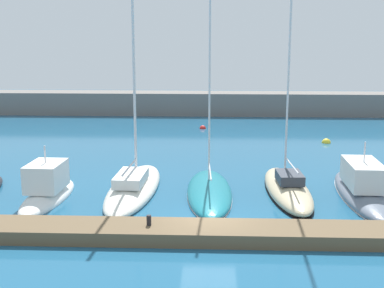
{
  "coord_description": "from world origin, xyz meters",
  "views": [
    {
      "loc": [
        0.17,
        -21.81,
        8.38
      ],
      "look_at": [
        -1.06,
        6.78,
        2.39
      ],
      "focal_mm": 48.2,
      "sensor_mm": 36.0,
      "label": 1
    }
  ],
  "objects_px": {
    "sailboat_ivory_fourth": "(134,186)",
    "sailboat_sand_sixth": "(288,188)",
    "motorboat_white_third": "(48,190)",
    "mooring_buoy_yellow": "(326,143)",
    "sailboat_teal_fifth": "(209,191)",
    "mooring_buoy_red": "(203,129)",
    "dock_bollard": "(149,220)",
    "motorboat_slate_seventh": "(361,188)"
  },
  "relations": [
    {
      "from": "sailboat_sand_sixth",
      "to": "mooring_buoy_red",
      "type": "relative_size",
      "value": 29.47
    },
    {
      "from": "motorboat_white_third",
      "to": "sailboat_sand_sixth",
      "type": "relative_size",
      "value": 0.37
    },
    {
      "from": "motorboat_white_third",
      "to": "sailboat_sand_sixth",
      "type": "xyz_separation_m",
      "value": [
        12.7,
        1.42,
        -0.14
      ]
    },
    {
      "from": "sailboat_teal_fifth",
      "to": "sailboat_sand_sixth",
      "type": "relative_size",
      "value": 0.77
    },
    {
      "from": "sailboat_teal_fifth",
      "to": "dock_bollard",
      "type": "xyz_separation_m",
      "value": [
        -2.48,
        -6.26,
        0.62
      ]
    },
    {
      "from": "sailboat_ivory_fourth",
      "to": "dock_bollard",
      "type": "xyz_separation_m",
      "value": [
        1.68,
        -6.64,
        0.51
      ]
    },
    {
      "from": "motorboat_white_third",
      "to": "sailboat_ivory_fourth",
      "type": "bearing_deg",
      "value": -68.68
    },
    {
      "from": "motorboat_white_third",
      "to": "sailboat_ivory_fourth",
      "type": "distance_m",
      "value": 4.56
    },
    {
      "from": "sailboat_ivory_fourth",
      "to": "dock_bollard",
      "type": "distance_m",
      "value": 6.87
    },
    {
      "from": "sailboat_teal_fifth",
      "to": "dock_bollard",
      "type": "height_order",
      "value": "sailboat_teal_fifth"
    },
    {
      "from": "mooring_buoy_yellow",
      "to": "sailboat_ivory_fourth",
      "type": "bearing_deg",
      "value": -134.1
    },
    {
      "from": "sailboat_teal_fifth",
      "to": "mooring_buoy_red",
      "type": "xyz_separation_m",
      "value": [
        -0.81,
        20.34,
        -0.18
      ]
    },
    {
      "from": "motorboat_white_third",
      "to": "sailboat_ivory_fourth",
      "type": "height_order",
      "value": "sailboat_ivory_fourth"
    },
    {
      "from": "sailboat_ivory_fourth",
      "to": "mooring_buoy_yellow",
      "type": "height_order",
      "value": "sailboat_ivory_fourth"
    },
    {
      "from": "sailboat_ivory_fourth",
      "to": "sailboat_teal_fifth",
      "type": "bearing_deg",
      "value": -92.77
    },
    {
      "from": "sailboat_ivory_fourth",
      "to": "sailboat_teal_fifth",
      "type": "xyz_separation_m",
      "value": [
        4.16,
        -0.38,
        -0.12
      ]
    },
    {
      "from": "sailboat_ivory_fourth",
      "to": "mooring_buoy_red",
      "type": "height_order",
      "value": "sailboat_ivory_fourth"
    },
    {
      "from": "motorboat_white_third",
      "to": "mooring_buoy_yellow",
      "type": "relative_size",
      "value": 9.04
    },
    {
      "from": "sailboat_ivory_fourth",
      "to": "sailboat_sand_sixth",
      "type": "height_order",
      "value": "sailboat_sand_sixth"
    },
    {
      "from": "motorboat_white_third",
      "to": "sailboat_ivory_fourth",
      "type": "relative_size",
      "value": 0.44
    },
    {
      "from": "sailboat_ivory_fourth",
      "to": "motorboat_slate_seventh",
      "type": "xyz_separation_m",
      "value": [
        12.22,
        -0.5,
        0.2
      ]
    },
    {
      "from": "sailboat_sand_sixth",
      "to": "mooring_buoy_yellow",
      "type": "bearing_deg",
      "value": -22.58
    },
    {
      "from": "sailboat_ivory_fourth",
      "to": "motorboat_slate_seventh",
      "type": "height_order",
      "value": "sailboat_ivory_fourth"
    },
    {
      "from": "mooring_buoy_yellow",
      "to": "mooring_buoy_red",
      "type": "xyz_separation_m",
      "value": [
        -10.06,
        6.12,
        0.0
      ]
    },
    {
      "from": "dock_bollard",
      "to": "motorboat_white_third",
      "type": "bearing_deg",
      "value": 139.23
    },
    {
      "from": "sailboat_ivory_fourth",
      "to": "mooring_buoy_red",
      "type": "xyz_separation_m",
      "value": [
        3.35,
        19.96,
        -0.3
      ]
    },
    {
      "from": "sailboat_ivory_fourth",
      "to": "mooring_buoy_red",
      "type": "distance_m",
      "value": 20.25
    },
    {
      "from": "motorboat_white_third",
      "to": "sailboat_teal_fifth",
      "type": "distance_m",
      "value": 8.54
    },
    {
      "from": "sailboat_teal_fifth",
      "to": "sailboat_sand_sixth",
      "type": "xyz_separation_m",
      "value": [
        4.23,
        0.32,
        0.17
      ]
    },
    {
      "from": "sailboat_sand_sixth",
      "to": "motorboat_slate_seventh",
      "type": "distance_m",
      "value": 3.85
    },
    {
      "from": "motorboat_slate_seventh",
      "to": "mooring_buoy_red",
      "type": "height_order",
      "value": "motorboat_slate_seventh"
    },
    {
      "from": "sailboat_teal_fifth",
      "to": "motorboat_white_third",
      "type": "bearing_deg",
      "value": 95.15
    },
    {
      "from": "sailboat_sand_sixth",
      "to": "motorboat_white_third",
      "type": "bearing_deg",
      "value": 93.66
    },
    {
      "from": "sailboat_ivory_fourth",
      "to": "sailboat_teal_fifth",
      "type": "distance_m",
      "value": 4.18
    },
    {
      "from": "sailboat_ivory_fourth",
      "to": "sailboat_sand_sixth",
      "type": "distance_m",
      "value": 8.39
    },
    {
      "from": "sailboat_teal_fifth",
      "to": "dock_bollard",
      "type": "distance_m",
      "value": 6.77
    },
    {
      "from": "motorboat_slate_seventh",
      "to": "mooring_buoy_yellow",
      "type": "distance_m",
      "value": 14.41
    },
    {
      "from": "motorboat_white_third",
      "to": "mooring_buoy_red",
      "type": "relative_size",
      "value": 10.84
    },
    {
      "from": "dock_bollard",
      "to": "sailboat_teal_fifth",
      "type": "bearing_deg",
      "value": 68.37
    },
    {
      "from": "mooring_buoy_yellow",
      "to": "mooring_buoy_red",
      "type": "height_order",
      "value": "mooring_buoy_yellow"
    },
    {
      "from": "dock_bollard",
      "to": "mooring_buoy_yellow",
      "type": "bearing_deg",
      "value": 60.19
    },
    {
      "from": "mooring_buoy_red",
      "to": "motorboat_slate_seventh",
      "type": "bearing_deg",
      "value": -66.58
    }
  ]
}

